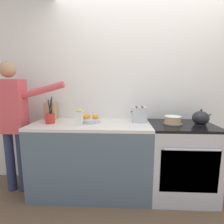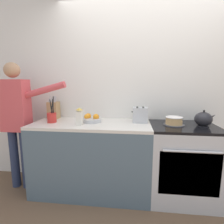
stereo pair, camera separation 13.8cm
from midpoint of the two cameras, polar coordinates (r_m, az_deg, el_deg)
The scene contains 12 objects.
ground_plane at distance 2.31m, azimuth 14.89°, elevation -28.87°, with size 16.00×16.00×0.00m, color brown.
wall_back at distance 2.48m, azimuth 13.99°, elevation 6.37°, with size 8.00×0.04×2.60m.
counter_cabinet at distance 2.36m, azimuth -4.90°, elevation -14.53°, with size 1.48×0.64×0.92m.
stove_range at distance 2.42m, azimuth 23.28°, elevation -14.72°, with size 0.77×0.68×0.92m.
layer_cake at distance 2.24m, azimuth 21.26°, elevation -2.84°, with size 0.24×0.24×0.10m.
tea_kettle at distance 2.33m, azimuth 29.25°, elevation -2.05°, with size 0.24×0.20×0.19m.
knife_block at distance 2.57m, azimuth -17.06°, elevation 0.60°, with size 0.14×0.15×0.33m.
utensil_crock at distance 2.33m, azimuth -17.46°, elevation -1.57°, with size 0.11×0.11×0.33m.
fruit_bowl at distance 2.28m, azimuth -5.07°, elevation -2.30°, with size 0.26×0.26×0.10m.
toaster at distance 2.26m, azimuth 10.88°, elevation -0.94°, with size 0.20×0.15×0.20m.
milk_carton at distance 2.10m, azimuth -8.71°, elevation -1.58°, with size 0.07×0.07×0.21m.
person_baker at distance 2.56m, azimuth -27.34°, elevation -0.97°, with size 0.94×0.20×1.68m.
Camera 2 is at (-0.25, -1.79, 1.42)m, focal length 28.00 mm.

